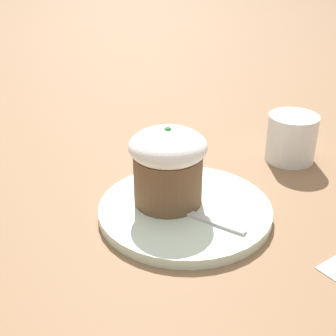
{
  "coord_description": "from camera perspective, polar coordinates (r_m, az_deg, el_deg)",
  "views": [
    {
      "loc": [
        -0.51,
        0.05,
        0.34
      ],
      "look_at": [
        0.01,
        0.02,
        0.06
      ],
      "focal_mm": 50.0,
      "sensor_mm": 36.0,
      "label": 1
    }
  ],
  "objects": [
    {
      "name": "spoon",
      "position": [
        0.6,
        0.88,
        -4.89
      ],
      "size": [
        0.1,
        0.12,
        0.01
      ],
      "color": "silver",
      "rests_on": "dessert_plate"
    },
    {
      "name": "ground_plane",
      "position": [
        0.62,
        2.08,
        -5.66
      ],
      "size": [
        4.0,
        4.0,
        0.0
      ],
      "primitive_type": "plane",
      "color": "#846042"
    },
    {
      "name": "dessert_plate",
      "position": [
        0.61,
        2.09,
        -5.14
      ],
      "size": [
        0.23,
        0.23,
        0.01
      ],
      "color": "silver",
      "rests_on": "ground_plane"
    },
    {
      "name": "coffee_cup",
      "position": [
        0.77,
        14.75,
        3.64
      ],
      "size": [
        0.11,
        0.08,
        0.08
      ],
      "color": "white",
      "rests_on": "ground_plane"
    },
    {
      "name": "carrot_cake",
      "position": [
        0.59,
        -0.0,
        0.44
      ],
      "size": [
        0.1,
        0.1,
        0.11
      ],
      "color": "brown",
      "rests_on": "dessert_plate"
    }
  ]
}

